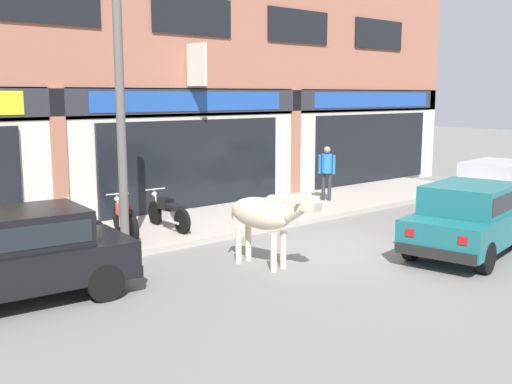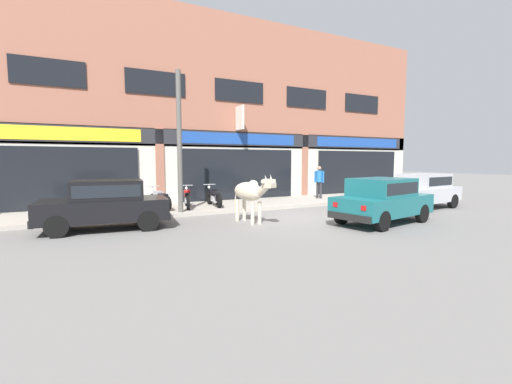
{
  "view_description": "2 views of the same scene",
  "coord_description": "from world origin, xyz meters",
  "views": [
    {
      "loc": [
        -9.33,
        -8.2,
        3.22
      ],
      "look_at": [
        -1.52,
        1.0,
        1.26
      ],
      "focal_mm": 42.0,
      "sensor_mm": 36.0,
      "label": 1
    },
    {
      "loc": [
        -6.98,
        -9.78,
        2.04
      ],
      "look_at": [
        -1.39,
        1.0,
        0.9
      ],
      "focal_mm": 24.0,
      "sensor_mm": 36.0,
      "label": 2
    }
  ],
  "objects": [
    {
      "name": "car_2",
      "position": [
        1.64,
        -1.97,
        0.81
      ],
      "size": [
        3.8,
        2.21,
        1.46
      ],
      "color": "black",
      "rests_on": "ground"
    },
    {
      "name": "motorcycle_2",
      "position": [
        -2.05,
        3.53,
        0.52
      ],
      "size": [
        0.52,
        1.81,
        0.88
      ],
      "color": "black",
      "rests_on": "sidewalk"
    },
    {
      "name": "car_0",
      "position": [
        -6.31,
        1.07,
        0.81
      ],
      "size": [
        3.72,
        1.91,
        1.46
      ],
      "color": "black",
      "rests_on": "ground"
    },
    {
      "name": "motorcycle_1",
      "position": [
        -3.19,
        3.49,
        0.52
      ],
      "size": [
        0.67,
        1.79,
        0.88
      ],
      "color": "black",
      "rests_on": "sidewalk"
    },
    {
      "name": "car_1",
      "position": [
        5.87,
        -0.26,
        0.81
      ],
      "size": [
        3.74,
        2.0,
        1.46
      ],
      "color": "black",
      "rests_on": "ground"
    },
    {
      "name": "ground_plane",
      "position": [
        0.0,
        0.0,
        0.0
      ],
      "size": [
        90.0,
        90.0,
        0.0
      ],
      "primitive_type": "plane",
      "color": "slate"
    },
    {
      "name": "shop_building",
      "position": [
        -0.0,
        5.66,
        4.19
      ],
      "size": [
        23.0,
        1.4,
        8.83
      ],
      "color": "#9E604C",
      "rests_on": "ground"
    },
    {
      "name": "cow",
      "position": [
        -2.1,
        0.07,
        1.01
      ],
      "size": [
        0.76,
        2.14,
        1.61
      ],
      "color": "beige",
      "rests_on": "ground"
    },
    {
      "name": "sidewalk",
      "position": [
        0.0,
        3.8,
        0.07
      ],
      "size": [
        19.0,
        3.2,
        0.13
      ],
      "primitive_type": "cube",
      "color": "#A8A093",
      "rests_on": "ground"
    },
    {
      "name": "motorcycle_0",
      "position": [
        -4.23,
        3.65,
        0.52
      ],
      "size": [
        0.64,
        1.79,
        0.88
      ],
      "color": "black",
      "rests_on": "sidewalk"
    },
    {
      "name": "utility_pole",
      "position": [
        -3.72,
        2.5,
        2.68
      ],
      "size": [
        0.18,
        0.18,
        5.09
      ],
      "primitive_type": "cylinder",
      "color": "#595651",
      "rests_on": "sidewalk"
    },
    {
      "name": "pedestrian",
      "position": [
        3.56,
        3.76,
        1.12
      ],
      "size": [
        0.32,
        0.43,
        1.6
      ],
      "color": "#2D2D33",
      "rests_on": "sidewalk"
    }
  ]
}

